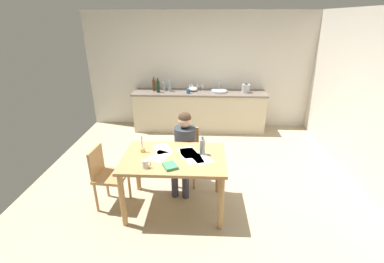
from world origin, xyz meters
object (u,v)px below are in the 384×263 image
at_px(wine_glass_near_sink, 202,85).
at_px(wine_glass_back_left, 192,85).
at_px(coffee_mug, 145,164).
at_px(wine_bottle_on_table, 202,147).
at_px(chair_at_table, 186,152).
at_px(stovetop_kettle, 246,88).
at_px(bottle_sauce, 170,86).
at_px(mixing_bowl, 193,89).
at_px(book_magazine, 170,166).
at_px(candlestick, 142,147).
at_px(wine_glass_back_right, 189,85).
at_px(bottle_wine_red, 164,86).
at_px(bottle_oil, 154,85).
at_px(dining_table, 174,164).
at_px(bottle_vinegar, 158,86).
at_px(wine_glass_by_kettle, 197,85).
at_px(person_seated, 184,146).
at_px(teacup_on_counter, 188,91).
at_px(sink_unit, 219,91).
at_px(chair_side_empty, 107,174).

height_order(wine_glass_near_sink, wine_glass_back_left, same).
relative_size(coffee_mug, wine_bottle_on_table, 0.43).
relative_size(chair_at_table, stovetop_kettle, 4.03).
relative_size(bottle_sauce, mixing_bowl, 1.40).
relative_size(book_magazine, wine_bottle_on_table, 0.72).
relative_size(candlestick, wine_glass_back_right, 1.52).
distance_m(bottle_wine_red, bottle_sauce, 0.13).
bearing_deg(chair_at_table, bottle_oil, 111.55).
height_order(dining_table, bottle_vinegar, bottle_vinegar).
bearing_deg(wine_glass_back_left, wine_glass_by_kettle, 0.00).
bearing_deg(wine_bottle_on_table, wine_glass_back_right, 96.57).
bearing_deg(wine_bottle_on_table, stovetop_kettle, 71.45).
relative_size(person_seated, teacup_on_counter, 10.16).
distance_m(dining_table, sink_unit, 2.96).
distance_m(bottle_vinegar, bottle_wine_red, 0.19).
distance_m(chair_side_empty, bottle_wine_red, 2.98).
distance_m(candlestick, bottle_vinegar, 2.68).
xyz_separation_m(wine_bottle_on_table, wine_glass_back_left, (-0.28, 2.93, 0.10)).
bearing_deg(coffee_mug, bottle_oil, 98.26).
bearing_deg(stovetop_kettle, coffee_mug, -116.98).
bearing_deg(wine_glass_near_sink, chair_side_empty, -112.57).
relative_size(bottle_sauce, wine_glass_back_right, 1.91).
bearing_deg(wine_glass_back_right, wine_bottle_on_table, -83.43).
height_order(stovetop_kettle, wine_glass_near_sink, stovetop_kettle).
xyz_separation_m(bottle_vinegar, wine_glass_by_kettle, (0.87, 0.23, -0.03)).
height_order(bottle_vinegar, wine_glass_back_right, bottle_vinegar).
bearing_deg(candlestick, wine_glass_back_right, 80.99).
height_order(stovetop_kettle, wine_glass_back_left, stovetop_kettle).
relative_size(stovetop_kettle, teacup_on_counter, 1.87).
bearing_deg(teacup_on_counter, coffee_mug, -96.27).
relative_size(chair_side_empty, stovetop_kettle, 3.97).
relative_size(chair_at_table, bottle_oil, 2.82).
xyz_separation_m(stovetop_kettle, wine_glass_near_sink, (-0.97, 0.15, 0.01)).
bearing_deg(chair_side_empty, book_magazine, -16.72).
xyz_separation_m(wine_glass_by_kettle, teacup_on_counter, (-0.19, -0.30, -0.06)).
xyz_separation_m(wine_bottle_on_table, sink_unit, (0.34, 2.78, 0.02)).
height_order(bottle_oil, bottle_vinegar, bottle_vinegar).
height_order(wine_bottle_on_table, bottle_oil, bottle_oil).
distance_m(chair_at_table, bottle_oil, 2.45).
bearing_deg(bottle_sauce, coffee_mug, -88.10).
height_order(coffee_mug, bottle_sauce, bottle_sauce).
bearing_deg(wine_glass_by_kettle, person_seated, -92.74).
bearing_deg(coffee_mug, wine_glass_back_left, 83.22).
xyz_separation_m(wine_glass_near_sink, wine_glass_back_left, (-0.24, 0.00, 0.00)).
distance_m(sink_unit, bottle_sauce, 1.12).
distance_m(dining_table, bottle_sauce, 2.94).
distance_m(bottle_oil, teacup_on_counter, 0.82).
bearing_deg(wine_glass_by_kettle, candlestick, -102.47).
distance_m(chair_at_table, bottle_vinegar, 2.29).
bearing_deg(mixing_bowl, wine_glass_by_kettle, 43.69).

